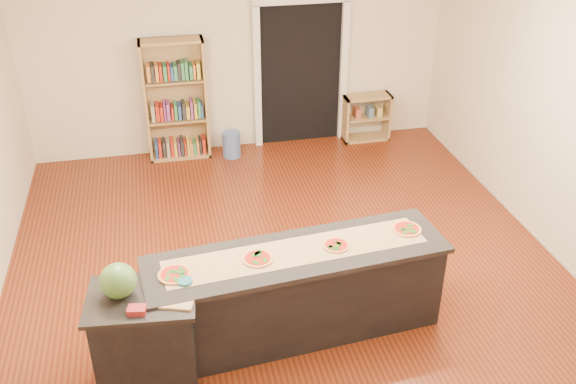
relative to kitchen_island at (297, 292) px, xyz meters
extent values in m
cube|color=beige|center=(0.12, 0.73, 0.94)|extent=(6.00, 7.00, 2.80)
cube|color=#632711|center=(0.12, 0.73, -0.45)|extent=(6.00, 7.00, 0.01)
cube|color=white|center=(0.12, 0.73, 2.34)|extent=(6.00, 7.00, 0.01)
cube|color=black|center=(1.02, 4.22, 0.59)|extent=(1.20, 0.02, 2.10)
cube|color=silver|center=(0.37, 4.17, 0.59)|extent=(0.10, 0.08, 2.10)
cube|color=silver|center=(1.67, 4.17, 0.59)|extent=(0.10, 0.08, 2.10)
cube|color=black|center=(0.00, 0.00, -0.03)|extent=(2.68, 0.67, 0.86)
cube|color=black|center=(0.00, 0.00, 0.43)|extent=(2.75, 0.75, 0.05)
cube|color=black|center=(-1.38, -0.29, -0.04)|extent=(0.82, 0.58, 0.84)
cube|color=black|center=(-1.38, -0.29, 0.41)|extent=(0.89, 0.65, 0.04)
cube|color=#A78751|center=(-0.82, 4.02, 0.42)|extent=(0.87, 0.31, 1.75)
cube|color=#A78751|center=(2.02, 4.03, -0.10)|extent=(0.72, 0.31, 0.72)
cylinder|color=#4862A0|center=(-0.09, 3.86, -0.27)|extent=(0.26, 0.26, 0.38)
cube|color=#9D7C51|center=(0.00, 0.02, 0.45)|extent=(2.42, 0.65, 0.00)
sphere|color=#144214|center=(-1.54, -0.25, 0.57)|extent=(0.30, 0.30, 0.30)
cube|color=tan|center=(-1.11, -0.43, 0.44)|extent=(0.36, 0.30, 0.02)
cube|color=maroon|center=(-1.41, -0.49, 0.45)|extent=(0.16, 0.13, 0.05)
cylinder|color=#195966|center=(-1.02, -0.22, 0.45)|extent=(0.13, 0.13, 0.05)
cylinder|color=#DA9254|center=(-1.09, -0.11, 0.46)|extent=(0.30, 0.30, 0.02)
cylinder|color=#A5190C|center=(-1.09, -0.11, 0.47)|extent=(0.24, 0.24, 0.00)
cylinder|color=#DA9254|center=(-0.37, -0.03, 0.46)|extent=(0.28, 0.28, 0.02)
cylinder|color=#A5190C|center=(-0.37, -0.03, 0.47)|extent=(0.23, 0.23, 0.00)
cylinder|color=#DA9254|center=(0.37, 0.02, 0.46)|extent=(0.26, 0.26, 0.02)
cylinder|color=#A5190C|center=(0.37, 0.02, 0.47)|extent=(0.21, 0.21, 0.00)
cylinder|color=#DA9254|center=(1.09, 0.14, 0.46)|extent=(0.26, 0.26, 0.02)
cylinder|color=#A5190C|center=(1.09, 0.14, 0.47)|extent=(0.21, 0.21, 0.00)
camera|label=1|loc=(-1.08, -4.58, 3.76)|focal=40.00mm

